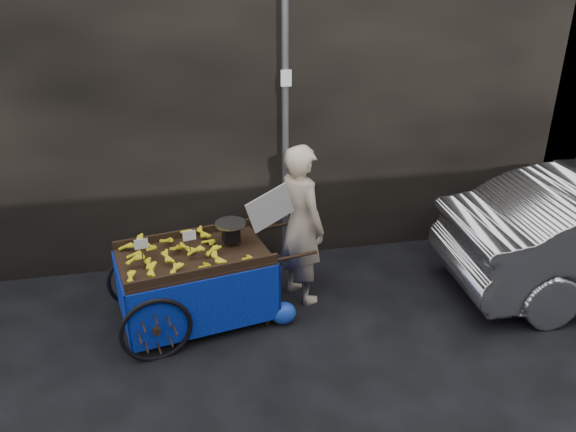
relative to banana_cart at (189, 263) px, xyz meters
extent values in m
plane|color=black|center=(0.92, -0.32, -0.71)|extent=(80.00, 80.00, 0.00)
cube|color=black|center=(-0.08, 2.28, 1.79)|extent=(11.00, 2.00, 5.00)
cylinder|color=slate|center=(1.22, 0.98, 1.29)|extent=(0.08, 0.08, 4.00)
cube|color=white|center=(1.22, 0.93, 1.69)|extent=(0.12, 0.02, 0.18)
cube|color=black|center=(0.05, 0.01, 0.05)|extent=(1.68, 1.23, 0.06)
cube|color=black|center=(-0.04, 0.45, 0.12)|extent=(1.51, 0.33, 0.10)
cube|color=black|center=(0.13, -0.43, 0.12)|extent=(1.51, 0.33, 0.10)
cube|color=black|center=(0.78, -0.24, -0.33)|extent=(0.06, 0.06, 0.76)
cube|color=black|center=(0.63, 0.51, -0.33)|extent=(0.06, 0.06, 0.76)
cylinder|color=black|center=(1.10, -0.17, 0.05)|extent=(0.48, 0.13, 0.04)
cylinder|color=black|center=(0.96, 0.57, 0.05)|extent=(0.48, 0.13, 0.04)
torus|color=black|center=(-0.37, -0.60, -0.38)|extent=(0.71, 0.18, 0.72)
torus|color=black|center=(-0.56, 0.41, -0.38)|extent=(0.71, 0.18, 0.72)
cylinder|color=black|center=(-0.47, -0.09, -0.38)|extent=(0.25, 1.06, 0.05)
cube|color=#070A83|center=(0.14, -0.47, -0.27)|extent=(1.54, 0.32, 0.65)
cube|color=#070A83|center=(-0.04, 0.49, -0.27)|extent=(1.54, 0.32, 0.65)
cube|color=#070A83|center=(-0.71, -0.14, -0.27)|extent=(0.21, 0.98, 0.65)
cube|color=#070A83|center=(0.81, 0.16, -0.27)|extent=(0.21, 0.98, 0.65)
cube|color=black|center=(0.46, 0.14, 0.21)|extent=(0.19, 0.16, 0.15)
cylinder|color=silver|center=(0.46, 0.14, 0.35)|extent=(0.38, 0.38, 0.03)
cube|color=white|center=(-0.45, -0.19, 0.37)|extent=(0.13, 0.03, 0.10)
cube|color=white|center=(0.02, -0.10, 0.37)|extent=(0.13, 0.03, 0.10)
imported|color=tan|center=(1.25, 0.23, 0.21)|extent=(0.69, 0.80, 1.85)
cube|color=silver|center=(0.87, 0.04, 0.53)|extent=(0.56, 0.21, 0.50)
ellipsoid|color=#183EB7|center=(0.95, -0.26, -0.59)|extent=(0.28, 0.22, 0.25)
camera|label=1|loc=(-0.01, -5.22, 2.90)|focal=35.00mm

